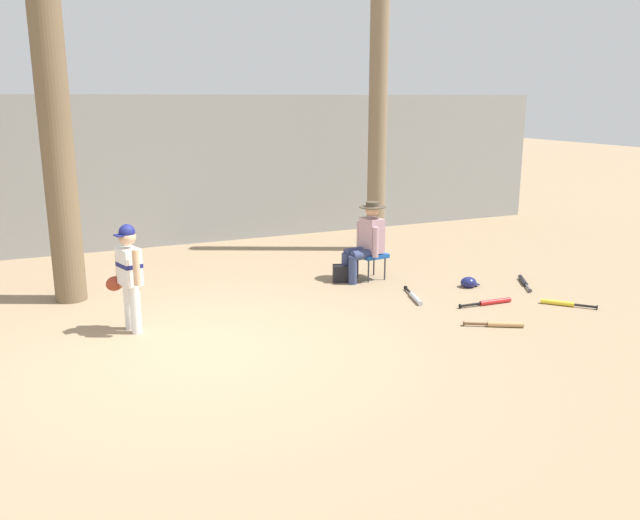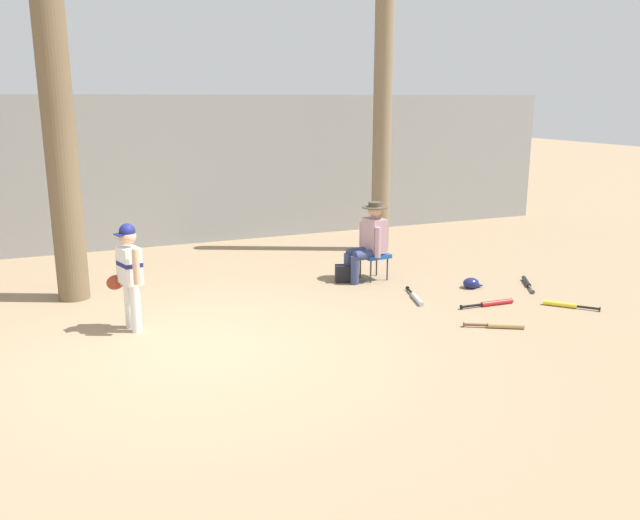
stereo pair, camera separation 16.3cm
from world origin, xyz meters
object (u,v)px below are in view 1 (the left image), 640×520
object	(u,v)px
batting_helmet_navy	(469,282)
bat_red_barrel	(491,302)
handbag_beside_stool	(344,273)
bat_aluminum_silver	(415,297)
bat_black_composite	(524,282)
tree_behind_spectator	(378,107)
bat_wood_tan	(501,324)
folding_stool	(371,256)
seated_spectator	(366,239)
bat_yellow_trainer	(562,303)
tree_near_player	(51,79)
young_ballplayer	(128,271)

from	to	relation	value
batting_helmet_navy	bat_red_barrel	bearing A→B (deg)	-105.32
handbag_beside_stool	bat_aluminum_silver	size ratio (longest dim) A/B	0.44
bat_red_barrel	bat_aluminum_silver	distance (m)	1.03
bat_black_composite	tree_behind_spectator	bearing A→B (deg)	107.44
tree_behind_spectator	bat_wood_tan	world-z (taller)	tree_behind_spectator
folding_stool	batting_helmet_navy	world-z (taller)	folding_stool
seated_spectator	handbag_beside_stool	bearing A→B (deg)	174.66
seated_spectator	bat_black_composite	size ratio (longest dim) A/B	1.71
bat_yellow_trainer	bat_wood_tan	xyz separation A→B (m)	(-1.31, -0.35, 0.00)
tree_near_player	bat_wood_tan	distance (m)	6.47
bat_aluminum_silver	young_ballplayer	bearing A→B (deg)	175.41
tree_near_player	bat_wood_tan	bearing A→B (deg)	-34.97
folding_stool	young_ballplayer	bearing A→B (deg)	-166.54
bat_yellow_trainer	batting_helmet_navy	size ratio (longest dim) A/B	2.00
tree_near_player	tree_behind_spectator	world-z (taller)	tree_near_player
young_ballplayer	bat_wood_tan	world-z (taller)	young_ballplayer
folding_stool	bat_yellow_trainer	bearing A→B (deg)	-52.38
bat_wood_tan	folding_stool	bearing A→B (deg)	99.09
bat_red_barrel	folding_stool	bearing A→B (deg)	116.07
bat_black_composite	bat_yellow_trainer	xyz separation A→B (m)	(-0.25, -1.05, 0.00)
folding_stool	handbag_beside_stool	xyz separation A→B (m)	(-0.45, 0.02, -0.23)
young_ballplayer	bat_wood_tan	size ratio (longest dim) A/B	1.95
young_ballplayer	bat_aluminum_silver	world-z (taller)	young_ballplayer
bat_black_composite	tree_near_player	bearing A→B (deg)	163.11
tree_behind_spectator	folding_stool	xyz separation A→B (m)	(-1.04, -1.78, -2.20)
young_ballplayer	bat_red_barrel	world-z (taller)	young_ballplayer
young_ballplayer	batting_helmet_navy	distance (m)	4.88
bat_aluminum_silver	bat_yellow_trainer	size ratio (longest dim) A/B	1.35
folding_stool	bat_yellow_trainer	size ratio (longest dim) A/B	0.77
tree_near_player	batting_helmet_navy	world-z (taller)	tree_near_player
batting_helmet_navy	bat_wood_tan	bearing A→B (deg)	-113.51
tree_behind_spectator	handbag_beside_stool	world-z (taller)	tree_behind_spectator
tree_behind_spectator	bat_wood_tan	bearing A→B (deg)	-98.18
batting_helmet_navy	young_ballplayer	bearing A→B (deg)	178.86
seated_spectator	bat_red_barrel	bearing A→B (deg)	-61.34
bat_black_composite	batting_helmet_navy	xyz separation A→B (m)	(-0.87, 0.19, 0.04)
bat_wood_tan	bat_red_barrel	bearing A→B (deg)	58.88
seated_spectator	handbag_beside_stool	distance (m)	0.62
tree_near_player	young_ballplayer	xyz separation A→B (m)	(0.59, -1.62, -2.22)
folding_stool	bat_aluminum_silver	xyz separation A→B (m)	(0.04, -1.19, -0.33)
tree_near_player	tree_behind_spectator	size ratio (longest dim) A/B	1.17
bat_aluminum_silver	bat_wood_tan	xyz separation A→B (m)	(0.37, -1.38, 0.00)
bat_yellow_trainer	seated_spectator	bearing A→B (deg)	129.29
bat_aluminum_silver	bat_yellow_trainer	bearing A→B (deg)	-31.75
handbag_beside_stool	bat_yellow_trainer	size ratio (longest dim) A/B	0.60
young_ballplayer	seated_spectator	distance (m)	3.73
bat_red_barrel	batting_helmet_navy	world-z (taller)	batting_helmet_navy
bat_black_composite	young_ballplayer	bearing A→B (deg)	177.10
handbag_beside_stool	bat_yellow_trainer	distance (m)	3.13
bat_black_composite	bat_red_barrel	bearing A→B (deg)	-150.32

